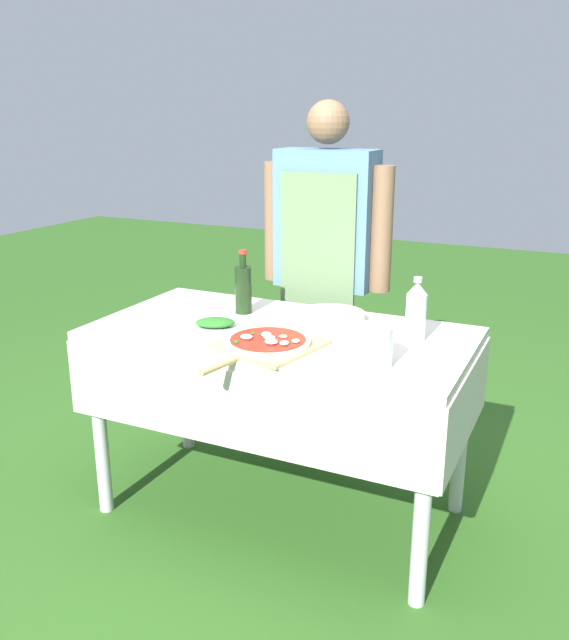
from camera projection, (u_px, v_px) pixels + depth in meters
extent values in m
plane|color=#2D5B1E|center=(281.00, 509.00, 2.73)|extent=(12.00, 12.00, 0.00)
cube|color=beige|center=(280.00, 334.00, 2.51)|extent=(1.39, 0.72, 0.04)
cube|color=beige|center=(233.00, 411.00, 2.25)|extent=(1.39, 0.01, 0.28)
cube|color=beige|center=(318.00, 345.00, 2.87)|extent=(1.39, 0.01, 0.28)
cube|color=beige|center=(131.00, 347.00, 2.85)|extent=(0.01, 0.72, 0.28)
cube|color=beige|center=(468.00, 407.00, 2.27)|extent=(0.01, 0.72, 0.28)
cylinder|color=#B7B7BC|center=(100.00, 427.00, 2.63)|extent=(0.05, 0.05, 0.73)
cylinder|color=#B7B7BC|center=(423.00, 506.00, 2.11)|extent=(0.05, 0.05, 0.73)
cylinder|color=#B7B7BC|center=(185.00, 375.00, 3.15)|extent=(0.05, 0.05, 0.73)
cylinder|color=#B7B7BC|center=(462.00, 428.00, 2.63)|extent=(0.05, 0.05, 0.73)
cylinder|color=#4C4C51|center=(339.00, 371.00, 3.11)|extent=(0.12, 0.12, 0.79)
cylinder|color=#4C4C51|center=(308.00, 366.00, 3.17)|extent=(0.12, 0.12, 0.79)
cube|color=#4C7099|center=(326.00, 219.00, 2.94)|extent=(0.43, 0.19, 0.59)
cube|color=#56704C|center=(317.00, 274.00, 2.92)|extent=(0.34, 0.01, 0.86)
cylinder|color=brown|center=(382.00, 230.00, 2.84)|extent=(0.09, 0.09, 0.53)
cylinder|color=brown|center=(275.00, 222.00, 3.05)|extent=(0.09, 0.09, 0.53)
sphere|color=brown|center=(328.00, 122.00, 2.82)|extent=(0.18, 0.18, 0.18)
cube|color=tan|center=(268.00, 345.00, 2.33)|extent=(0.38, 0.38, 0.01)
cylinder|color=tan|center=(219.00, 365.00, 2.14)|extent=(0.06, 0.17, 0.02)
cylinder|color=beige|center=(268.00, 342.00, 2.32)|extent=(0.30, 0.30, 0.01)
cylinder|color=#B22819|center=(268.00, 339.00, 2.32)|extent=(0.26, 0.26, 0.00)
ellipsoid|color=white|center=(271.00, 341.00, 2.26)|extent=(0.05, 0.05, 0.02)
ellipsoid|color=white|center=(271.00, 337.00, 2.31)|extent=(0.05, 0.04, 0.01)
ellipsoid|color=white|center=(284.00, 343.00, 2.26)|extent=(0.03, 0.04, 0.01)
ellipsoid|color=white|center=(296.00, 341.00, 2.28)|extent=(0.03, 0.03, 0.01)
ellipsoid|color=white|center=(268.00, 337.00, 2.32)|extent=(0.04, 0.04, 0.01)
ellipsoid|color=white|center=(266.00, 334.00, 2.34)|extent=(0.05, 0.05, 0.02)
ellipsoid|color=white|center=(246.00, 337.00, 2.31)|extent=(0.05, 0.05, 0.02)
ellipsoid|color=white|center=(283.00, 336.00, 2.33)|extent=(0.03, 0.03, 0.01)
ellipsoid|color=#286B23|center=(236.00, 341.00, 2.29)|extent=(0.03, 0.04, 0.00)
ellipsoid|color=#286B23|center=(253.00, 333.00, 2.37)|extent=(0.03, 0.03, 0.00)
ellipsoid|color=#286B23|center=(263.00, 334.00, 2.36)|extent=(0.04, 0.04, 0.00)
cylinder|color=black|center=(243.00, 290.00, 2.69)|extent=(0.07, 0.07, 0.19)
cylinder|color=black|center=(243.00, 260.00, 2.66)|extent=(0.03, 0.03, 0.05)
cylinder|color=#B22823|center=(243.00, 252.00, 2.65)|extent=(0.03, 0.03, 0.02)
cylinder|color=silver|center=(416.00, 317.00, 2.37)|extent=(0.07, 0.07, 0.17)
cone|color=silver|center=(417.00, 288.00, 2.34)|extent=(0.07, 0.07, 0.04)
cylinder|color=silver|center=(418.00, 280.00, 2.33)|extent=(0.03, 0.03, 0.02)
cube|color=silver|center=(215.00, 328.00, 2.52)|extent=(0.20, 0.17, 0.01)
ellipsoid|color=#286B23|center=(215.00, 323.00, 2.52)|extent=(0.17, 0.15, 0.03)
cylinder|color=silver|center=(371.00, 346.00, 2.14)|extent=(0.14, 0.14, 0.13)
cylinder|color=beige|center=(331.00, 319.00, 2.62)|extent=(0.27, 0.27, 0.00)
cylinder|color=beige|center=(331.00, 318.00, 2.62)|extent=(0.27, 0.27, 0.00)
cylinder|color=beige|center=(331.00, 317.00, 2.62)|extent=(0.27, 0.27, 0.00)
cylinder|color=beige|center=(331.00, 316.00, 2.62)|extent=(0.27, 0.27, 0.00)
cylinder|color=beige|center=(331.00, 314.00, 2.62)|extent=(0.27, 0.27, 0.00)
cylinder|color=beige|center=(331.00, 313.00, 2.62)|extent=(0.26, 0.26, 0.00)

